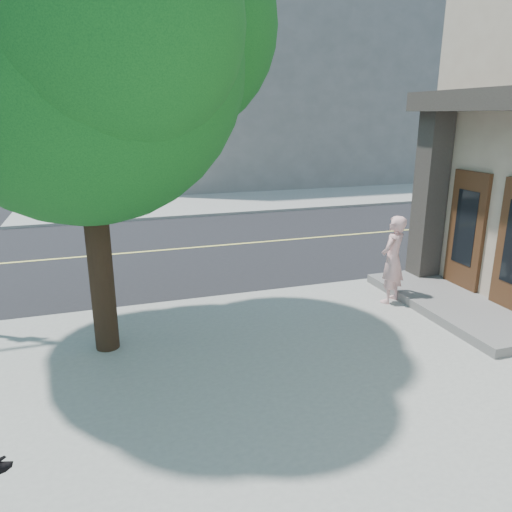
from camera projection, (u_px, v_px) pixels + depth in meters
name	position (u px, v px, depth m)	size (l,w,h in m)	color
road_ew	(12.00, 263.00, 13.31)	(140.00, 9.00, 0.01)	black
sidewalk_ne	(268.00, 174.00, 32.80)	(29.00, 25.00, 0.12)	gray
filler_ne	(274.00, 64.00, 31.41)	(18.00, 16.00, 14.00)	slate
man_on_phone	(393.00, 260.00, 10.01)	(0.68, 0.45, 1.86)	#E5A8A4
street_tree	(87.00, 18.00, 6.84)	(6.01, 5.47, 7.98)	black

